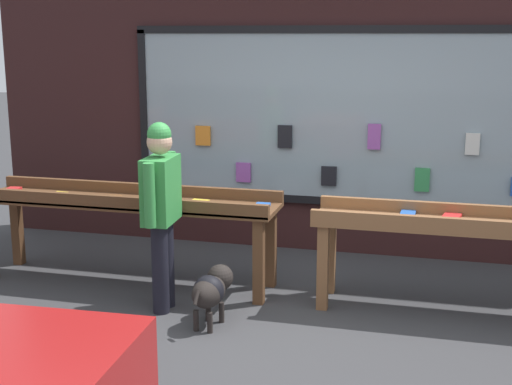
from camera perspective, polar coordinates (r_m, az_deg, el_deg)
ground_plane at (r=5.59m, az=1.34°, el=-11.44°), size 40.00×40.00×0.00m
shopfront_facade at (r=7.47m, az=5.97°, el=8.79°), size 7.40×0.29×3.64m
display_table_left at (r=6.64m, az=-10.31°, el=-1.18°), size 2.82×0.61×0.89m
display_table_right at (r=6.07m, az=18.09°, el=-3.07°), size 2.82×0.58×0.87m
person_browsing at (r=5.88m, az=-7.59°, el=-0.90°), size 0.24×0.64×1.59m
small_dog at (r=5.71m, az=-3.61°, el=-7.73°), size 0.28×0.60×0.44m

